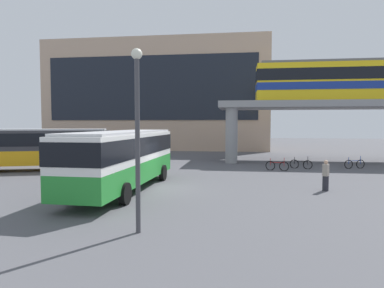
% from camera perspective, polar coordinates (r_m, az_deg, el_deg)
% --- Properties ---
extents(ground_plane, '(120.00, 120.00, 0.00)m').
position_cam_1_polar(ground_plane, '(29.09, -0.82, -3.74)').
color(ground_plane, '#515156').
extents(station_building, '(31.43, 12.05, 15.27)m').
position_cam_1_polar(station_building, '(51.86, -5.27, 7.83)').
color(station_building, tan).
rests_on(station_building, ground_plane).
extents(elevated_platform, '(26.55, 6.93, 5.70)m').
position_cam_1_polar(elevated_platform, '(35.99, 26.43, 5.06)').
color(elevated_platform, gray).
rests_on(elevated_platform, ground_plane).
extents(train, '(19.79, 2.96, 3.84)m').
position_cam_1_polar(train, '(36.24, 26.76, 9.46)').
color(train, yellow).
rests_on(train, elevated_platform).
extents(bus_main, '(3.06, 11.13, 3.22)m').
position_cam_1_polar(bus_main, '(18.68, -11.38, -1.65)').
color(bus_main, '#268C33').
rests_on(bus_main, ground_plane).
extents(bus_secondary, '(11.28, 5.89, 3.22)m').
position_cam_1_polar(bus_secondary, '(28.93, -24.64, -0.13)').
color(bus_secondary, orange).
rests_on(bus_secondary, ground_plane).
extents(bicycle_blue, '(1.73, 0.57, 1.04)m').
position_cam_1_polar(bicycle_blue, '(30.61, 25.58, -3.04)').
color(bicycle_blue, black).
rests_on(bicycle_blue, ground_plane).
extents(bicycle_black, '(1.68, 0.72, 1.04)m').
position_cam_1_polar(bicycle_black, '(28.83, 17.79, -3.25)').
color(bicycle_black, black).
rests_on(bicycle_black, ground_plane).
extents(bicycle_red, '(1.75, 0.51, 1.04)m').
position_cam_1_polar(bicycle_red, '(27.24, 14.08, -3.57)').
color(bicycle_red, black).
rests_on(bicycle_red, ground_plane).
extents(pedestrian_at_kerb, '(0.42, 0.48, 1.67)m').
position_cam_1_polar(pedestrian_at_kerb, '(19.75, 21.49, -5.07)').
color(pedestrian_at_kerb, '#26262D').
rests_on(pedestrian_at_kerb, ground_plane).
extents(lamp_post, '(0.36, 0.36, 6.04)m').
position_cam_1_polar(lamp_post, '(11.24, -9.14, 3.21)').
color(lamp_post, '#3F3F44').
rests_on(lamp_post, ground_plane).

